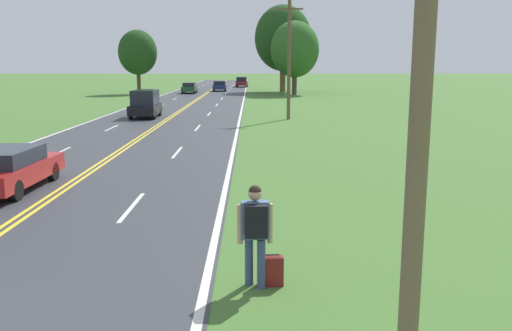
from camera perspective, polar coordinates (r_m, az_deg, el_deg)
hitchhiker_person at (r=9.13m, az=-0.08°, el=-6.39°), size 0.61×0.44×1.79m
suitcase at (r=9.49m, az=1.53°, el=-11.06°), size 0.45×0.20×0.57m
utility_pole_foreground at (r=6.21m, az=17.50°, el=16.24°), size 1.80×0.24×8.55m
utility_pole_midground at (r=37.20m, az=3.49°, el=11.20°), size 1.80×0.24×7.93m
tree_left_verge at (r=70.06m, az=-12.35°, el=11.55°), size 4.78×4.78×7.88m
tree_behind_sign at (r=67.18m, az=4.11°, el=12.10°), size 5.88×5.88×8.85m
tree_right_cluster at (r=74.29m, az=2.86°, el=13.24°), size 7.56×7.56×11.46m
car_red_sedan_mid_near at (r=17.90m, az=-24.77°, el=-0.27°), size 1.98×4.38×1.29m
car_black_van_mid_far at (r=39.14m, az=-11.57°, el=6.40°), size 1.88×4.19×1.94m
car_dark_green_sedan_receding at (r=70.48m, az=-7.01°, el=8.14°), size 1.75×4.43×1.38m
car_dark_blue_sedan_distant at (r=75.84m, az=-3.86°, el=8.37°), size 1.91×4.06×1.39m
car_maroon_van_horizon at (r=88.92m, az=-1.50°, el=8.82°), size 1.97×4.18×1.63m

